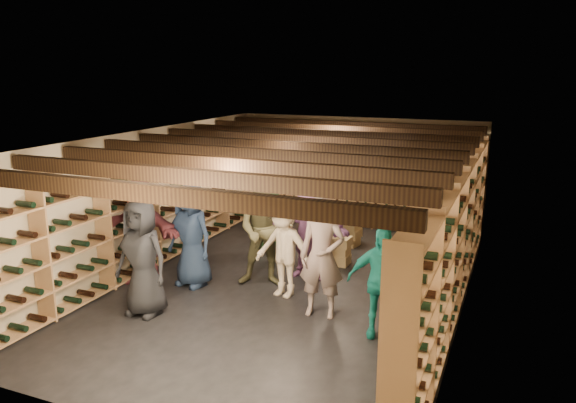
% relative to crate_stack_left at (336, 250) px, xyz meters
% --- Properties ---
extents(ground, '(8.00, 8.00, 0.00)m').
position_rel_crate_stack_left_xyz_m(ground, '(-0.42, -1.30, -0.26)').
color(ground, black).
rests_on(ground, ground).
extents(walls, '(5.52, 8.02, 2.40)m').
position_rel_crate_stack_left_xyz_m(walls, '(-0.42, -1.30, 0.95)').
color(walls, beige).
rests_on(walls, ground).
extents(ceiling, '(5.50, 8.00, 0.01)m').
position_rel_crate_stack_left_xyz_m(ceiling, '(-0.42, -1.30, 2.15)').
color(ceiling, beige).
rests_on(ceiling, walls).
extents(ceiling_joists, '(5.40, 7.12, 0.18)m').
position_rel_crate_stack_left_xyz_m(ceiling_joists, '(-0.42, -1.30, 2.01)').
color(ceiling_joists, black).
rests_on(ceiling_joists, ground).
extents(wine_rack_left, '(0.32, 7.50, 2.15)m').
position_rel_crate_stack_left_xyz_m(wine_rack_left, '(-2.99, -1.30, 0.82)').
color(wine_rack_left, '#A0754D').
rests_on(wine_rack_left, ground).
extents(wine_rack_right, '(0.32, 7.50, 2.15)m').
position_rel_crate_stack_left_xyz_m(wine_rack_right, '(2.15, -1.30, 0.82)').
color(wine_rack_right, '#A0754D').
rests_on(wine_rack_right, ground).
extents(wine_rack_back, '(4.70, 0.30, 2.15)m').
position_rel_crate_stack_left_xyz_m(wine_rack_back, '(-0.42, 2.53, 0.82)').
color(wine_rack_back, '#A0754D').
rests_on(wine_rack_back, ground).
extents(crate_stack_left, '(0.51, 0.35, 0.51)m').
position_rel_crate_stack_left_xyz_m(crate_stack_left, '(0.00, 0.00, 0.00)').
color(crate_stack_left, tan).
rests_on(crate_stack_left, ground).
extents(crate_stack_right, '(0.56, 0.43, 0.68)m').
position_rel_crate_stack_left_xyz_m(crate_stack_right, '(-0.14, 1.11, 0.08)').
color(crate_stack_right, tan).
rests_on(crate_stack_right, ground).
extents(crate_loose, '(0.54, 0.40, 0.17)m').
position_rel_crate_stack_left_xyz_m(crate_loose, '(0.81, 1.01, -0.17)').
color(crate_loose, tan).
rests_on(crate_loose, ground).
extents(person_0, '(0.84, 0.57, 1.69)m').
position_rel_crate_stack_left_xyz_m(person_0, '(-1.87, -3.08, 0.59)').
color(person_0, black).
rests_on(person_0, ground).
extents(person_2, '(1.08, 0.96, 1.87)m').
position_rel_crate_stack_left_xyz_m(person_2, '(-0.74, -1.41, 0.68)').
color(person_2, brown).
rests_on(person_2, ground).
extents(person_3, '(1.08, 0.76, 1.53)m').
position_rel_crate_stack_left_xyz_m(person_3, '(-0.29, -1.72, 0.51)').
color(person_3, beige).
rests_on(person_3, ground).
extents(person_4, '(0.92, 0.50, 1.49)m').
position_rel_crate_stack_left_xyz_m(person_4, '(1.39, -2.44, 0.49)').
color(person_4, '#157F75').
rests_on(person_4, ground).
extents(person_5, '(1.64, 0.53, 1.76)m').
position_rel_crate_stack_left_xyz_m(person_5, '(-2.60, -2.15, 0.63)').
color(person_5, brown).
rests_on(person_5, ground).
extents(person_6, '(0.91, 0.68, 1.68)m').
position_rel_crate_stack_left_xyz_m(person_6, '(-1.83, -1.87, 0.59)').
color(person_6, '#1C2C49').
rests_on(person_6, ground).
extents(person_7, '(0.69, 0.50, 1.75)m').
position_rel_crate_stack_left_xyz_m(person_7, '(0.49, -2.15, 0.62)').
color(person_7, gray).
rests_on(person_7, ground).
extents(person_9, '(1.16, 0.71, 1.73)m').
position_rel_crate_stack_left_xyz_m(person_9, '(-0.43, -0.00, 0.61)').
color(person_9, '#A6A597').
rests_on(person_9, ground).
extents(person_10, '(0.96, 0.50, 1.57)m').
position_rel_crate_stack_left_xyz_m(person_10, '(-1.38, -0.00, 0.53)').
color(person_10, '#244C2A').
rests_on(person_10, ground).
extents(person_11, '(1.48, 0.49, 1.59)m').
position_rel_crate_stack_left_xyz_m(person_11, '(-0.22, -0.79, 0.54)').
color(person_11, '#925993').
rests_on(person_11, ground).
extents(person_12, '(0.92, 0.68, 1.70)m').
position_rel_crate_stack_left_xyz_m(person_12, '(1.69, -0.10, 0.59)').
color(person_12, '#333337').
rests_on(person_12, ground).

